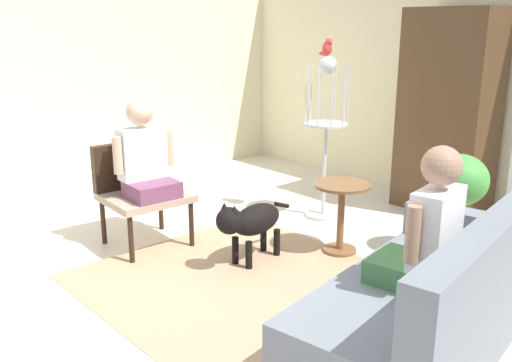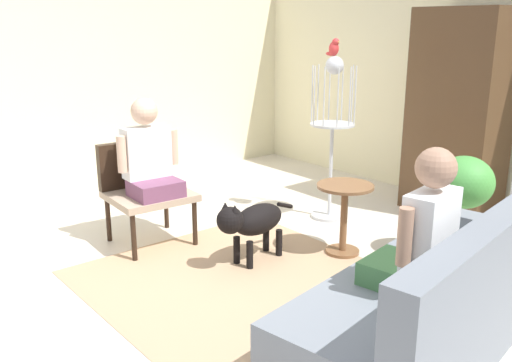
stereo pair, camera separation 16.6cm
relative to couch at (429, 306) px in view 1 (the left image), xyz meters
name	(u,v)px [view 1 (the left image)]	position (x,y,z in m)	size (l,w,h in m)	color
ground_plane	(245,283)	(-1.42, -0.21, -0.31)	(7.55, 7.55, 0.00)	beige
back_wall	(467,84)	(-1.42, 2.94, 0.98)	(6.89, 0.12, 2.58)	beige
left_wall	(80,80)	(-4.63, 0.09, 0.98)	(0.12, 6.77, 2.58)	beige
area_rug	(259,290)	(-1.26, -0.21, -0.30)	(2.60, 2.12, 0.01)	tan
couch	(429,306)	(0.00, 0.00, 0.00)	(1.16, 1.96, 0.89)	slate
armchair	(138,184)	(-2.71, -0.33, 0.22)	(0.69, 0.72, 0.89)	black
person_on_couch	(427,231)	(-0.04, -0.04, 0.47)	(0.49, 0.53, 0.84)	#427643
person_on_armchair	(145,157)	(-2.56, -0.34, 0.50)	(0.46, 0.56, 0.83)	#764362
round_end_table	(341,208)	(-1.34, 0.81, 0.09)	(0.48, 0.48, 0.61)	brown
dog	(251,221)	(-1.69, 0.09, 0.05)	(0.31, 0.85, 0.57)	black
bird_cage_stand	(326,131)	(-2.05, 1.40, 0.58)	(0.44, 0.44, 1.61)	silver
parrot	(327,48)	(-2.07, 1.40, 1.38)	(0.17, 0.10, 0.17)	red
potted_plant	(458,191)	(-0.64, 1.45, 0.27)	(0.47, 0.47, 0.89)	beige
armoire_cabinet	(449,112)	(-1.38, 2.53, 0.72)	(0.90, 0.56, 2.06)	#4C331E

